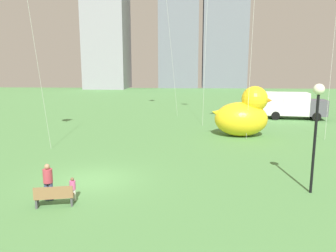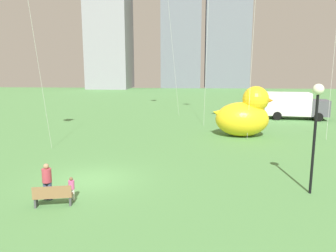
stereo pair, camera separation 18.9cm
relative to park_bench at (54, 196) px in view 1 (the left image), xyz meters
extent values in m
plane|color=#518849|center=(0.66, 3.25, -0.47)|extent=(140.00, 140.00, 0.00)
cube|color=olive|center=(-0.02, 0.07, -0.05)|extent=(1.59, 0.78, 0.06)
cube|color=olive|center=(0.03, -0.12, 0.20)|extent=(1.51, 0.39, 0.45)
cube|color=#47474C|center=(-0.69, -0.08, -0.28)|extent=(0.16, 0.38, 0.39)
cube|color=#47474C|center=(0.65, 0.22, -0.28)|extent=(0.16, 0.38, 0.39)
cylinder|color=#38476B|center=(-0.61, 0.67, -0.08)|extent=(0.18, 0.18, 0.79)
cylinder|color=#38476B|center=(-0.41, 0.67, -0.08)|extent=(0.18, 0.18, 0.79)
cylinder|color=#B23F4C|center=(-0.51, 0.67, 0.61)|extent=(0.39, 0.39, 0.59)
sphere|color=#A87C5B|center=(-0.51, 0.67, 1.02)|extent=(0.23, 0.23, 0.23)
cylinder|color=silver|center=(0.48, 0.68, -0.22)|extent=(0.12, 0.12, 0.50)
cylinder|color=silver|center=(0.60, 0.68, -0.22)|extent=(0.12, 0.12, 0.50)
cylinder|color=#D85999|center=(0.54, 0.68, 0.22)|extent=(0.25, 0.25, 0.38)
sphere|color=brown|center=(0.54, 0.68, 0.48)|extent=(0.15, 0.15, 0.15)
ellipsoid|color=yellow|center=(9.70, 14.49, 0.93)|extent=(4.29, 3.17, 2.80)
sphere|color=yellow|center=(10.73, 14.49, 2.58)|extent=(2.09, 2.09, 2.09)
cone|color=orange|center=(11.67, 14.49, 2.47)|extent=(0.94, 0.94, 0.94)
cone|color=yellow|center=(7.84, 14.49, 1.39)|extent=(1.28, 1.12, 1.35)
cylinder|color=black|center=(11.00, 2.23, 1.78)|extent=(0.12, 0.12, 4.50)
sphere|color=#EAEACC|center=(11.00, 2.23, 4.22)|extent=(0.48, 0.48, 0.48)
cube|color=white|center=(15.87, 23.87, 1.18)|extent=(4.96, 2.92, 2.40)
cube|color=#4C4C56|center=(19.09, 23.42, 0.82)|extent=(2.12, 2.53, 1.68)
cylinder|color=black|center=(18.89, 23.45, -0.02)|extent=(1.22, 2.50, 0.90)
cylinder|color=black|center=(14.84, 24.01, -0.02)|extent=(1.22, 2.50, 0.90)
cube|color=gray|center=(-15.34, 72.17, 13.06)|extent=(10.18, 11.69, 27.07)
cube|color=slate|center=(2.66, 76.81, 16.60)|extent=(10.21, 8.55, 34.13)
cube|color=slate|center=(14.66, 76.21, 20.39)|extent=(11.34, 6.31, 41.73)
cylinder|color=silver|center=(3.31, 23.06, 9.15)|extent=(1.73, 4.02, 19.24)
cylinder|color=silver|center=(-3.95, 7.53, 6.94)|extent=(0.29, 3.57, 14.82)
cylinder|color=silver|center=(16.24, 13.79, 6.59)|extent=(0.33, 0.63, 14.12)
cylinder|color=silver|center=(6.96, 18.78, 9.14)|extent=(0.39, 0.35, 19.22)
cylinder|color=silver|center=(10.12, 13.39, 7.09)|extent=(0.27, 0.18, 15.12)
camera|label=1|loc=(5.41, -12.26, 5.20)|focal=35.08mm
camera|label=2|loc=(5.60, -12.25, 5.20)|focal=35.08mm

